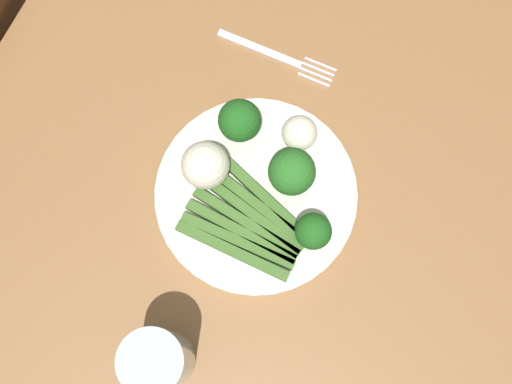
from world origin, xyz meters
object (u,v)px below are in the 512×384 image
at_px(broccoli_left, 313,231).
at_px(fork, 277,56).
at_px(dining_table, 257,265).
at_px(water_glass, 159,361).
at_px(chair, 18,42).
at_px(asparagus_bundle, 248,224).
at_px(cauliflower_right, 299,133).
at_px(plate, 256,194).
at_px(broccoli_front, 294,173).
at_px(cauliflower_outer_edge, 205,165).
at_px(broccoli_front_left, 240,121).

bearing_deg(broccoli_left, fork, -146.32).
xyz_separation_m(dining_table, water_glass, (0.16, -0.04, 0.17)).
bearing_deg(chair, asparagus_bundle, 67.49).
bearing_deg(cauliflower_right, water_glass, -5.67).
height_order(plate, broccoli_front, broccoli_front).
bearing_deg(cauliflower_outer_edge, broccoli_front, 107.75).
bearing_deg(chair, broccoli_front, 75.11).
xyz_separation_m(dining_table, broccoli_front, (-0.10, 0.00, 0.17)).
xyz_separation_m(plate, water_glass, (0.22, -0.01, 0.06)).
bearing_deg(broccoli_front_left, broccoli_left, 57.49).
height_order(broccoli_front_left, broccoli_left, broccoli_front_left).
relative_size(chair, water_glass, 6.85).
bearing_deg(asparagus_bundle, broccoli_front_left, -52.85).
distance_m(dining_table, asparagus_bundle, 0.14).
xyz_separation_m(cauliflower_right, water_glass, (0.31, -0.03, 0.03)).
bearing_deg(plate, fork, -163.70).
bearing_deg(dining_table, asparagus_bundle, -135.31).
height_order(asparagus_bundle, broccoli_front, broccoli_front).
xyz_separation_m(asparagus_bundle, cauliflower_outer_edge, (-0.04, -0.07, 0.02)).
xyz_separation_m(plate, broccoli_left, (0.02, 0.08, 0.04)).
xyz_separation_m(dining_table, chair, (-0.20, -0.57, -0.16)).
xyz_separation_m(cauliflower_outer_edge, water_glass, (0.22, 0.05, 0.02)).
distance_m(dining_table, fork, 0.29).
distance_m(cauliflower_right, cauliflower_outer_edge, 0.12).
distance_m(asparagus_bundle, cauliflower_outer_edge, 0.09).
distance_m(cauliflower_right, water_glass, 0.31).
bearing_deg(chair, fork, 91.13).
bearing_deg(cauliflower_right, asparagus_bundle, -4.83).
relative_size(chair, cauliflower_right, 19.73).
bearing_deg(broccoli_left, chair, -104.66).
relative_size(broccoli_left, cauliflower_right, 1.21).
bearing_deg(broccoli_front, water_glass, -10.36).
relative_size(dining_table, broccoli_front, 19.26).
distance_m(asparagus_bundle, water_glass, 0.19).
bearing_deg(water_glass, fork, -174.15).
relative_size(cauliflower_outer_edge, water_glass, 0.46).
height_order(cauliflower_right, fork, cauliflower_right).
height_order(asparagus_bundle, cauliflower_outer_edge, cauliflower_outer_edge).
bearing_deg(dining_table, cauliflower_right, -175.10).
distance_m(chair, cauliflower_outer_edge, 0.58).
relative_size(asparagus_bundle, cauliflower_right, 3.58).
relative_size(fork, water_glass, 1.30).
height_order(cauliflower_right, cauliflower_outer_edge, cauliflower_outer_edge).
bearing_deg(dining_table, chair, -109.90).
xyz_separation_m(broccoli_front, fork, (-0.15, -0.09, -0.05)).
bearing_deg(broccoli_front_left, cauliflower_outer_edge, -12.67).
relative_size(broccoli_front_left, broccoli_left, 1.21).
height_order(dining_table, broccoli_left, broccoli_left).
distance_m(plate, fork, 0.19).
height_order(chair, plate, chair).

